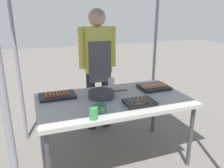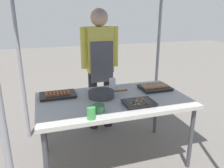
# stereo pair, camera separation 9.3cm
# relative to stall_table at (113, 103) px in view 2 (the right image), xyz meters

# --- Properties ---
(ground_plane) EXTENTS (18.00, 18.00, 0.00)m
(ground_plane) POSITION_rel_stall_table_xyz_m (0.00, 0.00, -0.70)
(ground_plane) COLOR #66605B
(stall_table) EXTENTS (1.60, 0.90, 0.75)m
(stall_table) POSITION_rel_stall_table_xyz_m (0.00, 0.00, 0.00)
(stall_table) COLOR #B7B2A8
(stall_table) RESTS_ON ground
(tray_grilled_sausages) EXTENTS (0.39, 0.25, 0.05)m
(tray_grilled_sausages) POSITION_rel_stall_table_xyz_m (-0.56, 0.25, 0.07)
(tray_grilled_sausages) COLOR black
(tray_grilled_sausages) RESTS_ON stall_table
(tray_meat_skewers) EXTENTS (0.31, 0.23, 0.04)m
(tray_meat_skewers) POSITION_rel_stall_table_xyz_m (0.20, -0.22, 0.07)
(tray_meat_skewers) COLOR black
(tray_meat_skewers) RESTS_ON stall_table
(tray_pork_links) EXTENTS (0.35, 0.28, 0.06)m
(tray_pork_links) POSITION_rel_stall_table_xyz_m (0.57, 0.15, 0.08)
(tray_pork_links) COLOR black
(tray_pork_links) RESTS_ON stall_table
(cooking_wok) EXTENTS (0.44, 0.28, 0.07)m
(cooking_wok) POSITION_rel_stall_table_xyz_m (-0.11, 0.08, 0.09)
(cooking_wok) COLOR #38383A
(cooking_wok) RESTS_ON stall_table
(condiment_bowl) EXTENTS (0.12, 0.12, 0.06)m
(condiment_bowl) POSITION_rel_stall_table_xyz_m (-0.23, -0.26, 0.08)
(condiment_bowl) COLOR #33723F
(condiment_bowl) RESTS_ON stall_table
(drink_cup_near_edge) EXTENTS (0.08, 0.08, 0.12)m
(drink_cup_near_edge) POSITION_rel_stall_table_xyz_m (0.10, 0.35, 0.11)
(drink_cup_near_edge) COLOR white
(drink_cup_near_edge) RESTS_ON stall_table
(drink_cup_by_wok) EXTENTS (0.08, 0.08, 0.11)m
(drink_cup_by_wok) POSITION_rel_stall_table_xyz_m (-0.33, -0.39, 0.11)
(drink_cup_by_wok) COLOR #3F994C
(drink_cup_by_wok) RESTS_ON stall_table
(vendor_woman) EXTENTS (0.52, 0.24, 1.68)m
(vendor_woman) POSITION_rel_stall_table_xyz_m (0.06, 0.79, 0.31)
(vendor_woman) COLOR black
(vendor_woman) RESTS_ON ground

